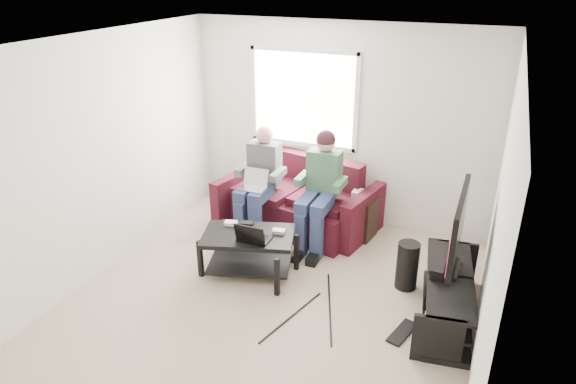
% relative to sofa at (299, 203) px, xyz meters
% --- Properties ---
extents(floor, '(4.50, 4.50, 0.00)m').
position_rel_sofa_xyz_m(floor, '(0.36, -1.75, -0.33)').
color(floor, tan).
rests_on(floor, ground).
extents(ceiling, '(4.50, 4.50, 0.00)m').
position_rel_sofa_xyz_m(ceiling, '(0.36, -1.75, 2.27)').
color(ceiling, white).
rests_on(ceiling, wall_back).
extents(wall_back, '(4.50, 0.00, 4.50)m').
position_rel_sofa_xyz_m(wall_back, '(0.36, 0.50, 0.97)').
color(wall_back, silver).
rests_on(wall_back, floor).
extents(wall_front, '(4.50, 0.00, 4.50)m').
position_rel_sofa_xyz_m(wall_front, '(0.36, -4.00, 0.97)').
color(wall_front, silver).
rests_on(wall_front, floor).
extents(wall_left, '(0.00, 4.50, 4.50)m').
position_rel_sofa_xyz_m(wall_left, '(-1.64, -1.75, 0.97)').
color(wall_left, silver).
rests_on(wall_left, floor).
extents(wall_right, '(0.00, 4.50, 4.50)m').
position_rel_sofa_xyz_m(wall_right, '(2.36, -1.75, 0.97)').
color(wall_right, silver).
rests_on(wall_right, floor).
extents(window, '(1.48, 0.04, 1.28)m').
position_rel_sofa_xyz_m(window, '(-0.14, 0.48, 1.27)').
color(window, white).
rests_on(window, wall_back).
extents(sofa, '(2.11, 1.23, 0.90)m').
position_rel_sofa_xyz_m(sofa, '(0.00, 0.00, 0.00)').
color(sofa, '#40101A').
rests_on(sofa, floor).
extents(person_left, '(0.40, 0.70, 1.38)m').
position_rel_sofa_xyz_m(person_left, '(-0.40, -0.35, 0.43)').
color(person_left, navy).
rests_on(person_left, sofa).
extents(person_right, '(0.40, 0.71, 1.42)m').
position_rel_sofa_xyz_m(person_right, '(0.40, -0.33, 0.49)').
color(person_right, navy).
rests_on(person_right, sofa).
extents(laptop_silver, '(0.39, 0.37, 0.24)m').
position_rel_sofa_xyz_m(laptop_silver, '(-0.40, -0.53, 0.42)').
color(laptop_silver, silver).
rests_on(laptop_silver, person_left).
extents(coffee_table, '(1.13, 0.87, 0.50)m').
position_rel_sofa_xyz_m(coffee_table, '(-0.09, -1.28, 0.04)').
color(coffee_table, black).
rests_on(coffee_table, floor).
extents(laptop_black, '(0.40, 0.35, 0.24)m').
position_rel_sofa_xyz_m(laptop_black, '(0.03, -1.36, 0.28)').
color(laptop_black, black).
rests_on(laptop_black, coffee_table).
extents(controller_a, '(0.16, 0.13, 0.04)m').
position_rel_sofa_xyz_m(controller_a, '(-0.37, -1.16, 0.18)').
color(controller_a, silver).
rests_on(controller_a, coffee_table).
extents(controller_b, '(0.16, 0.12, 0.04)m').
position_rel_sofa_xyz_m(controller_b, '(-0.19, -1.10, 0.18)').
color(controller_b, black).
rests_on(controller_b, coffee_table).
extents(controller_c, '(0.15, 0.11, 0.04)m').
position_rel_sofa_xyz_m(controller_c, '(0.21, -1.13, 0.18)').
color(controller_c, gray).
rests_on(controller_c, coffee_table).
extents(tv_stand, '(0.63, 1.50, 0.48)m').
position_rel_sofa_xyz_m(tv_stand, '(2.06, -1.25, -0.12)').
color(tv_stand, black).
rests_on(tv_stand, floor).
extents(tv, '(0.12, 1.10, 0.81)m').
position_rel_sofa_xyz_m(tv, '(2.05, -1.15, 0.61)').
color(tv, black).
rests_on(tv, tv_stand).
extents(soundbar, '(0.12, 0.50, 0.10)m').
position_rel_sofa_xyz_m(soundbar, '(1.94, -1.15, 0.20)').
color(soundbar, black).
rests_on(soundbar, tv_stand).
extents(drink_cup, '(0.08, 0.08, 0.12)m').
position_rel_sofa_xyz_m(drink_cup, '(2.01, -0.62, 0.21)').
color(drink_cup, '#B3704D').
rests_on(drink_cup, tv_stand).
extents(console_white, '(0.30, 0.22, 0.06)m').
position_rel_sofa_xyz_m(console_white, '(2.06, -1.65, -0.05)').
color(console_white, silver).
rests_on(console_white, tv_stand).
extents(console_grey, '(0.34, 0.26, 0.08)m').
position_rel_sofa_xyz_m(console_grey, '(2.06, -0.95, -0.04)').
color(console_grey, gray).
rests_on(console_grey, tv_stand).
extents(console_black, '(0.38, 0.30, 0.07)m').
position_rel_sofa_xyz_m(console_black, '(2.06, -1.30, -0.04)').
color(console_black, black).
rests_on(console_black, tv_stand).
extents(subwoofer, '(0.23, 0.23, 0.53)m').
position_rel_sofa_xyz_m(subwoofer, '(1.59, -0.88, -0.07)').
color(subwoofer, black).
rests_on(subwoofer, floor).
extents(keyboard_floor, '(0.24, 0.43, 0.02)m').
position_rel_sofa_xyz_m(keyboard_floor, '(1.72, -1.67, -0.32)').
color(keyboard_floor, black).
rests_on(keyboard_floor, floor).
extents(end_table, '(0.36, 0.36, 0.63)m').
position_rel_sofa_xyz_m(end_table, '(0.82, 0.03, -0.05)').
color(end_table, black).
rests_on(end_table, floor).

